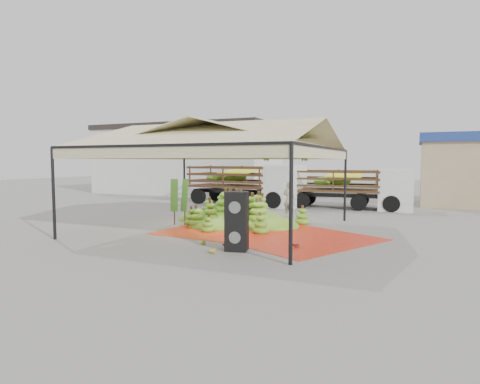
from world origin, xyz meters
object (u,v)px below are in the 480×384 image
at_px(vendor, 289,199).
at_px(truck_left, 250,180).
at_px(speaker_stack, 237,221).
at_px(truck_right, 355,184).
at_px(banana_heap, 237,208).

height_order(vendor, truck_left, truck_left).
bearing_deg(speaker_stack, truck_right, 70.22).
bearing_deg(speaker_stack, vendor, 83.10).
bearing_deg(truck_right, banana_heap, -119.68).
distance_m(vendor, truck_right, 5.23).
relative_size(speaker_stack, truck_right, 0.27).
bearing_deg(vendor, speaker_stack, 102.67).
bearing_deg(banana_heap, speaker_stack, -65.95).
relative_size(speaker_stack, truck_left, 0.24).
height_order(speaker_stack, truck_left, truck_left).
bearing_deg(truck_right, speaker_stack, -100.87).
bearing_deg(truck_right, vendor, -118.95).
xyz_separation_m(banana_heap, vendor, (1.40, 2.65, 0.20)).
bearing_deg(banana_heap, truck_left, 108.51).
height_order(truck_left, truck_right, truck_left).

